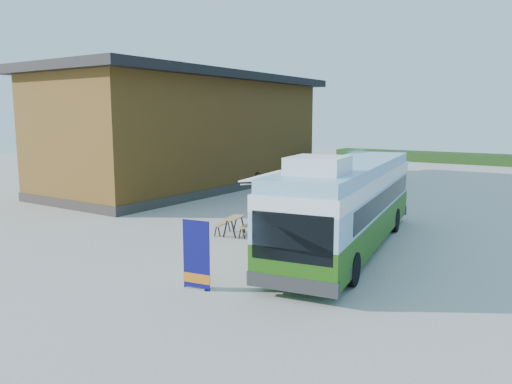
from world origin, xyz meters
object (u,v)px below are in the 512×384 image
Objects in this scene: picnic_table at (234,222)px; bus at (348,202)px; slurry_tanker at (354,162)px; person_b at (280,197)px; banner at (196,261)px; person_a at (258,187)px.

bus is at bearing -5.25° from picnic_table.
person_b is at bearing -88.21° from slurry_tanker.
slurry_tanker is (-7.90, 19.27, -0.47)m from bus.
banner is at bearing -83.73° from slurry_tanker.
bus is 6.15× the size of banner.
banner is 26.29m from slurry_tanker.
picnic_table is 5.16m from person_b.
picnic_table is at bearing -87.95° from slurry_tanker.
slurry_tanker is at bearing 86.92° from picnic_table.
banner is 11.43m from person_b.
slurry_tanker is (0.42, 12.60, 0.44)m from person_a.
banner is 6.40m from picnic_table.
person_a is 3.53m from person_b.
bus is at bearing -74.99° from slurry_tanker.
bus reaches higher than picnic_table.
bus reaches higher than person_a.
person_b is (-0.90, 5.08, 0.24)m from picnic_table.
bus is at bearing 94.93° from person_b.
bus is 7.30× the size of person_a.
picnic_table is at bearing 54.05° from person_b.
person_b is at bearing -77.68° from person_a.
person_a is at bearing -99.19° from slurry_tanker.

